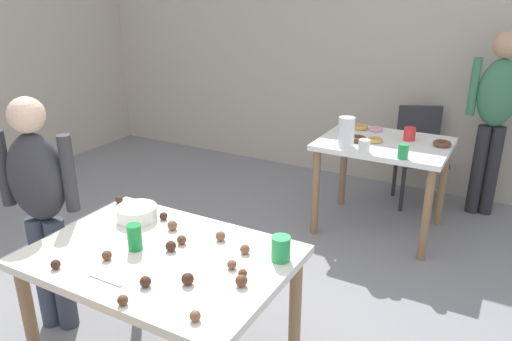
% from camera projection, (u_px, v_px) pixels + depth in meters
% --- Properties ---
extents(wall_back, '(6.40, 0.10, 2.60)m').
position_uv_depth(wall_back, '(371.00, 49.00, 4.70)').
color(wall_back, '#BCB2A3').
rests_on(wall_back, ground_plane).
extents(dining_table_near, '(1.16, 0.81, 0.75)m').
position_uv_depth(dining_table_near, '(162.00, 273.00, 2.24)').
color(dining_table_near, silver).
rests_on(dining_table_near, ground_plane).
extents(dining_table_far, '(0.96, 0.77, 0.75)m').
position_uv_depth(dining_table_far, '(383.00, 156.00, 3.82)').
color(dining_table_far, white).
rests_on(dining_table_far, ground_plane).
extents(chair_far_table, '(0.53, 0.53, 0.87)m').
position_uv_depth(chair_far_table, '(419.00, 149.00, 4.41)').
color(chair_far_table, '#2D2D33').
rests_on(chair_far_table, ground_plane).
extents(person_girl_near, '(0.45, 0.29, 1.36)m').
position_uv_depth(person_girl_near, '(40.00, 200.00, 2.62)').
color(person_girl_near, '#383D4C').
rests_on(person_girl_near, ground_plane).
extents(person_adult_far, '(0.45, 0.27, 1.55)m').
position_uv_depth(person_adult_far, '(496.00, 109.00, 4.01)').
color(person_adult_far, '#28282D').
rests_on(person_adult_far, ground_plane).
extents(mixing_bowl, '(0.21, 0.21, 0.07)m').
position_uv_depth(mixing_bowl, '(137.00, 213.00, 2.51)').
color(mixing_bowl, white).
rests_on(mixing_bowl, dining_table_near).
extents(soda_can, '(0.07, 0.07, 0.12)m').
position_uv_depth(soda_can, '(135.00, 237.00, 2.22)').
color(soda_can, '#198438').
rests_on(soda_can, dining_table_near).
extents(fork_near, '(0.17, 0.02, 0.01)m').
position_uv_depth(fork_near, '(106.00, 280.00, 2.00)').
color(fork_near, silver).
rests_on(fork_near, dining_table_near).
extents(cup_near_0, '(0.08, 0.08, 0.11)m').
position_uv_depth(cup_near_0, '(281.00, 249.00, 2.13)').
color(cup_near_0, green).
rests_on(cup_near_0, dining_table_near).
extents(cake_ball_0, '(0.05, 0.05, 0.05)m').
position_uv_depth(cake_ball_0, '(241.00, 281.00, 1.96)').
color(cake_ball_0, brown).
rests_on(cake_ball_0, dining_table_near).
extents(cake_ball_1, '(0.04, 0.04, 0.04)m').
position_uv_depth(cake_ball_1, '(123.00, 300.00, 1.84)').
color(cake_ball_1, brown).
rests_on(cake_ball_1, dining_table_near).
extents(cake_ball_2, '(0.04, 0.04, 0.04)m').
position_uv_depth(cake_ball_2, '(195.00, 316.00, 1.76)').
color(cake_ball_2, brown).
rests_on(cake_ball_2, dining_table_near).
extents(cake_ball_3, '(0.04, 0.04, 0.04)m').
position_uv_depth(cake_ball_3, '(245.00, 249.00, 2.20)').
color(cake_ball_3, brown).
rests_on(cake_ball_3, dining_table_near).
extents(cake_ball_4, '(0.05, 0.05, 0.05)m').
position_uv_depth(cake_ball_4, '(172.00, 225.00, 2.41)').
color(cake_ball_4, brown).
rests_on(cake_ball_4, dining_table_near).
extents(cake_ball_5, '(0.04, 0.04, 0.04)m').
position_uv_depth(cake_ball_5, '(243.00, 273.00, 2.02)').
color(cake_ball_5, brown).
rests_on(cake_ball_5, dining_table_near).
extents(cake_ball_6, '(0.04, 0.04, 0.04)m').
position_uv_depth(cake_ball_6, '(232.00, 265.00, 2.08)').
color(cake_ball_6, brown).
rests_on(cake_ball_6, dining_table_near).
extents(cake_ball_7, '(0.04, 0.04, 0.04)m').
position_uv_depth(cake_ball_7, '(182.00, 240.00, 2.28)').
color(cake_ball_7, brown).
rests_on(cake_ball_7, dining_table_near).
extents(cake_ball_8, '(0.05, 0.05, 0.05)m').
position_uv_depth(cake_ball_8, '(188.00, 279.00, 1.97)').
color(cake_ball_8, '#3D2319').
rests_on(cake_ball_8, dining_table_near).
extents(cake_ball_9, '(0.04, 0.04, 0.04)m').
position_uv_depth(cake_ball_9, '(107.00, 255.00, 2.15)').
color(cake_ball_9, brown).
rests_on(cake_ball_9, dining_table_near).
extents(cake_ball_10, '(0.04, 0.04, 0.04)m').
position_uv_depth(cake_ball_10, '(119.00, 200.00, 2.71)').
color(cake_ball_10, '#3D2319').
rests_on(cake_ball_10, dining_table_near).
extents(cake_ball_11, '(0.05, 0.05, 0.05)m').
position_uv_depth(cake_ball_11, '(171.00, 246.00, 2.22)').
color(cake_ball_11, '#3D2319').
rests_on(cake_ball_11, dining_table_near).
extents(cake_ball_12, '(0.05, 0.05, 0.05)m').
position_uv_depth(cake_ball_12, '(145.00, 282.00, 1.95)').
color(cake_ball_12, '#3D2319').
rests_on(cake_ball_12, dining_table_near).
extents(cake_ball_13, '(0.05, 0.05, 0.05)m').
position_uv_depth(cake_ball_13, '(220.00, 236.00, 2.31)').
color(cake_ball_13, brown).
rests_on(cake_ball_13, dining_table_near).
extents(cake_ball_14, '(0.04, 0.04, 0.04)m').
position_uv_depth(cake_ball_14, '(56.00, 264.00, 2.08)').
color(cake_ball_14, '#3D2319').
rests_on(cake_ball_14, dining_table_near).
extents(cake_ball_15, '(0.04, 0.04, 0.04)m').
position_uv_depth(cake_ball_15, '(163.00, 216.00, 2.51)').
color(cake_ball_15, '#3D2319').
rests_on(cake_ball_15, dining_table_near).
extents(pitcher_far, '(0.12, 0.12, 0.22)m').
position_uv_depth(pitcher_far, '(346.00, 132.00, 3.63)').
color(pitcher_far, white).
rests_on(pitcher_far, dining_table_far).
extents(cup_far_0, '(0.08, 0.08, 0.10)m').
position_uv_depth(cup_far_0, '(364.00, 146.00, 3.52)').
color(cup_far_0, white).
rests_on(cup_far_0, dining_table_far).
extents(cup_far_1, '(0.07, 0.07, 0.10)m').
position_uv_depth(cup_far_1, '(403.00, 151.00, 3.39)').
color(cup_far_1, green).
rests_on(cup_far_1, dining_table_far).
extents(cup_far_2, '(0.09, 0.09, 0.10)m').
position_uv_depth(cup_far_2, '(410.00, 134.00, 3.79)').
color(cup_far_2, red).
rests_on(cup_far_2, dining_table_far).
extents(donut_far_0, '(0.11, 0.11, 0.03)m').
position_uv_depth(donut_far_0, '(376.00, 129.00, 4.04)').
color(donut_far_0, pink).
rests_on(donut_far_0, dining_table_far).
extents(donut_far_1, '(0.13, 0.13, 0.04)m').
position_uv_depth(donut_far_1, '(361.00, 127.00, 4.10)').
color(donut_far_1, gold).
rests_on(donut_far_1, dining_table_far).
extents(donut_far_2, '(0.14, 0.14, 0.04)m').
position_uv_depth(donut_far_2, '(357.00, 139.00, 3.78)').
color(donut_far_2, brown).
rests_on(donut_far_2, dining_table_far).
extents(donut_far_3, '(0.12, 0.12, 0.03)m').
position_uv_depth(donut_far_3, '(375.00, 140.00, 3.76)').
color(donut_far_3, gold).
rests_on(donut_far_3, dining_table_far).
extents(donut_far_4, '(0.13, 0.13, 0.04)m').
position_uv_depth(donut_far_4, '(442.00, 144.00, 3.66)').
color(donut_far_4, brown).
rests_on(donut_far_4, dining_table_far).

